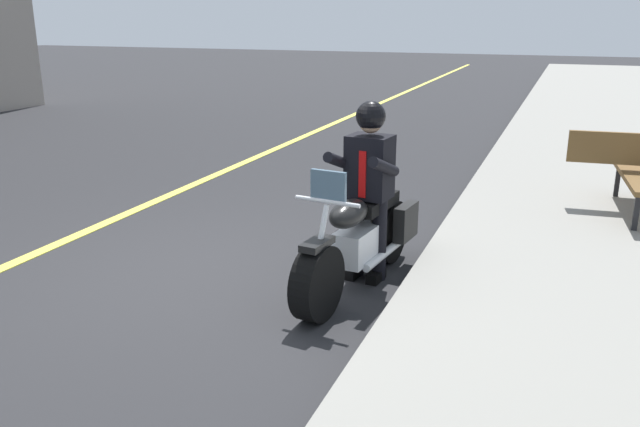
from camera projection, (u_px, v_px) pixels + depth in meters
ground_plane at (202, 275)px, 6.47m from camera, size 80.00×80.00×0.00m
lane_center_stripe at (45, 250)px, 7.16m from camera, size 60.00×0.16×0.01m
motorcycle_main at (360, 240)px, 6.13m from camera, size 2.22×0.76×1.26m
rider_main at (369, 176)px, 6.12m from camera, size 0.67×0.60×1.74m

